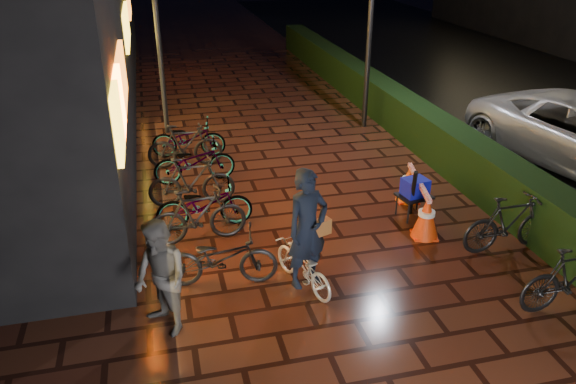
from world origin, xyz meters
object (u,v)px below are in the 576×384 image
object	(u,v)px
bystander_person	(161,279)
cyclist	(305,246)
traffic_barrier	(417,199)
cart_assembly	(415,190)

from	to	relation	value
bystander_person	cyclist	bearing A→B (deg)	72.73
cyclist	traffic_barrier	size ratio (longest dim) A/B	1.04
cyclist	traffic_barrier	bearing A→B (deg)	32.88
cyclist	traffic_barrier	xyz separation A→B (m)	(2.61, 1.69, -0.35)
bystander_person	cyclist	xyz separation A→B (m)	(2.07, 0.48, -0.09)
bystander_person	cart_assembly	distance (m)	5.12
bystander_person	traffic_barrier	distance (m)	5.18
cart_assembly	cyclist	bearing A→B (deg)	-146.16
bystander_person	traffic_barrier	bearing A→B (deg)	84.55
bystander_person	cyclist	world-z (taller)	cyclist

